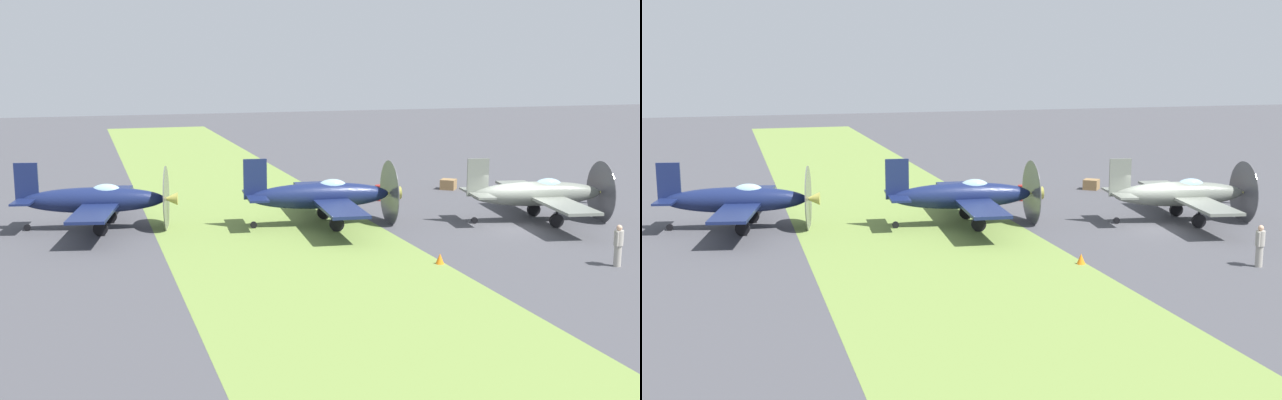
% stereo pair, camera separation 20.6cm
% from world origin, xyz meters
% --- Properties ---
extents(ground_plane, '(160.00, 160.00, 0.00)m').
position_xyz_m(ground_plane, '(0.00, 0.00, 0.00)').
color(ground_plane, '#424247').
extents(grass_verge, '(120.00, 11.00, 0.01)m').
position_xyz_m(grass_verge, '(0.00, -12.02, 0.00)').
color(grass_verge, olive).
rests_on(grass_verge, ground).
extents(airplane_lead, '(9.86, 7.85, 3.49)m').
position_xyz_m(airplane_lead, '(-0.84, 1.71, 1.46)').
color(airplane_lead, slate).
rests_on(airplane_lead, ground).
extents(airplane_wingman, '(10.19, 8.07, 3.62)m').
position_xyz_m(airplane_wingman, '(-3.19, -9.16, 1.52)').
color(airplane_wingman, '#141E47').
rests_on(airplane_wingman, ground).
extents(airplane_trail, '(9.90, 7.90, 3.50)m').
position_xyz_m(airplane_trail, '(-5.44, -20.06, 1.47)').
color(airplane_trail, '#141E47').
rests_on(airplane_trail, ground).
extents(ground_crew_chief, '(0.60, 0.38, 1.73)m').
position_xyz_m(ground_crew_chief, '(-4.34, 7.71, 0.91)').
color(ground_crew_chief, '#9E998E').
rests_on(ground_crew_chief, ground).
extents(ground_crew_mechanic, '(0.45, 0.50, 1.73)m').
position_xyz_m(ground_crew_mechanic, '(7.90, 0.01, 0.91)').
color(ground_crew_mechanic, '#9E998E').
rests_on(ground_crew_mechanic, ground).
extents(fuel_drum, '(0.60, 0.60, 0.90)m').
position_xyz_m(fuel_drum, '(-8.92, -3.91, 0.45)').
color(fuel_drum, maroon).
rests_on(fuel_drum, ground).
extents(supply_crate, '(1.27, 1.27, 0.64)m').
position_xyz_m(supply_crate, '(-11.33, 1.65, 0.32)').
color(supply_crate, olive).
rests_on(supply_crate, ground).
extents(runway_marker_cone, '(0.36, 0.36, 0.44)m').
position_xyz_m(runway_marker_cone, '(5.47, -6.76, 0.22)').
color(runway_marker_cone, orange).
rests_on(runway_marker_cone, ground).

